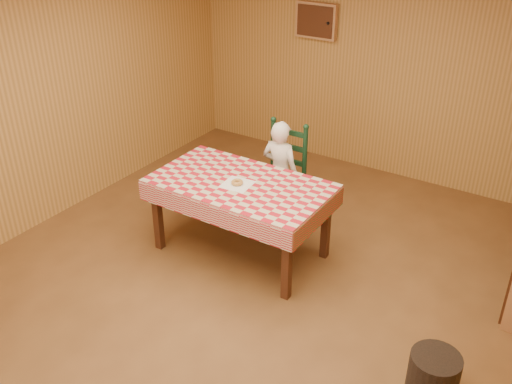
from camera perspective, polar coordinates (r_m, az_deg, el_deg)
ground at (r=5.09m, az=-1.23°, el=-10.34°), size 6.00×6.00×0.00m
cabin_walls at (r=4.62m, az=2.24°, el=11.27°), size 5.10×6.05×2.65m
dining_table at (r=5.28m, az=-1.57°, el=0.19°), size 1.66×0.96×0.77m
ladder_chair at (r=5.96m, az=2.69°, el=1.67°), size 0.44×0.40×1.08m
seated_child at (r=5.89m, az=2.42°, el=1.97°), size 0.41×0.27×1.12m
napkin at (r=5.21m, az=-1.89°, el=0.78°), size 0.28×0.28×0.00m
donut at (r=5.20m, az=-1.90°, el=0.98°), size 0.12×0.12×0.04m
storage_bin at (r=4.35m, az=17.29°, el=-17.16°), size 0.43×0.43×0.35m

